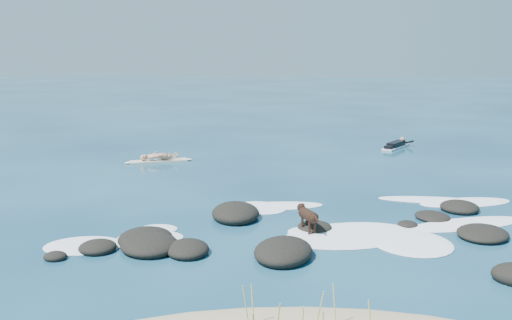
{
  "coord_description": "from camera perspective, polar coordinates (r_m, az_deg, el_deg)",
  "views": [
    {
      "loc": [
        -0.66,
        -16.09,
        4.86
      ],
      "look_at": [
        -1.26,
        4.0,
        0.9
      ],
      "focal_mm": 40.0,
      "sensor_mm": 36.0,
      "label": 1
    }
  ],
  "objects": [
    {
      "name": "breaking_foam",
      "position": [
        16.27,
        8.86,
        -6.34
      ],
      "size": [
        13.59,
        6.15,
        0.12
      ],
      "color": "white",
      "rests_on": "ground"
    },
    {
      "name": "reef_rocks",
      "position": [
        14.84,
        2.33,
        -7.52
      ],
      "size": [
        11.84,
        6.69,
        0.57
      ],
      "color": "black",
      "rests_on": "ground"
    },
    {
      "name": "ground",
      "position": [
        16.82,
        3.9,
        -5.68
      ],
      "size": [
        160.0,
        160.0,
        0.0
      ],
      "primitive_type": "plane",
      "color": "#0A2642",
      "rests_on": "ground"
    },
    {
      "name": "paddling_surfer_rig",
      "position": [
        29.0,
        13.85,
        1.48
      ],
      "size": [
        1.84,
        2.32,
        0.44
      ],
      "rotation": [
        0.0,
        0.0,
        0.97
      ],
      "color": "silver",
      "rests_on": "ground"
    },
    {
      "name": "dog",
      "position": [
        15.27,
        5.17,
        -5.5
      ],
      "size": [
        0.62,
        1.12,
        0.75
      ],
      "rotation": [
        0.0,
        0.0,
        1.99
      ],
      "color": "black",
      "rests_on": "ground"
    },
    {
      "name": "standing_surfer_rig",
      "position": [
        24.93,
        -9.73,
        1.28
      ],
      "size": [
        2.86,
        1.23,
        1.67
      ],
      "rotation": [
        0.0,
        0.0,
        0.31
      ],
      "color": "beige",
      "rests_on": "ground"
    }
  ]
}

